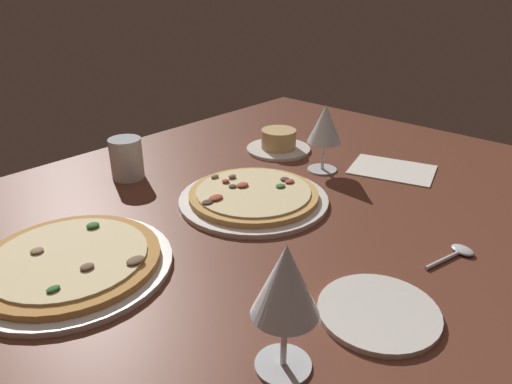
# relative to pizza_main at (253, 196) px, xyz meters

# --- Properties ---
(dining_table) EXTENTS (1.50, 1.10, 0.04)m
(dining_table) POSITION_rel_pizza_main_xyz_m (-0.02, -0.03, -0.03)
(dining_table) COLOR brown
(dining_table) RESTS_ON ground
(pizza_main) EXTENTS (0.31, 0.31, 0.03)m
(pizza_main) POSITION_rel_pizza_main_xyz_m (0.00, 0.00, 0.00)
(pizza_main) COLOR silver
(pizza_main) RESTS_ON dining_table
(pizza_side) EXTENTS (0.32, 0.32, 0.03)m
(pizza_side) POSITION_rel_pizza_main_xyz_m (-0.38, 0.05, -0.00)
(pizza_side) COLOR white
(pizza_side) RESTS_ON dining_table
(ramekin_on_saucer) EXTENTS (0.17, 0.17, 0.06)m
(ramekin_on_saucer) POSITION_rel_pizza_main_xyz_m (0.27, 0.16, 0.01)
(ramekin_on_saucer) COLOR silver
(ramekin_on_saucer) RESTS_ON dining_table
(wine_glass_far) EXTENTS (0.08, 0.08, 0.17)m
(wine_glass_far) POSITION_rel_pizza_main_xyz_m (-0.31, -0.33, 0.11)
(wine_glass_far) COLOR silver
(wine_glass_far) RESTS_ON dining_table
(wine_glass_near) EXTENTS (0.08, 0.08, 0.16)m
(wine_glass_near) POSITION_rel_pizza_main_xyz_m (0.24, -0.01, 0.10)
(wine_glass_near) COLOR silver
(wine_glass_near) RESTS_ON dining_table
(water_glass) EXTENTS (0.07, 0.07, 0.09)m
(water_glass) POSITION_rel_pizza_main_xyz_m (-0.10, 0.30, 0.03)
(water_glass) COLOR silver
(water_glass) RESTS_ON dining_table
(side_plate) EXTENTS (0.17, 0.17, 0.01)m
(side_plate) POSITION_rel_pizza_main_xyz_m (-0.14, -0.37, -0.01)
(side_plate) COLOR silver
(side_plate) RESTS_ON dining_table
(paper_menu) EXTENTS (0.19, 0.22, 0.00)m
(paper_menu) POSITION_rel_pizza_main_xyz_m (0.35, -0.13, -0.01)
(paper_menu) COLOR silver
(paper_menu) RESTS_ON dining_table
(spoon) EXTENTS (0.11, 0.05, 0.01)m
(spoon) POSITION_rel_pizza_main_xyz_m (0.08, -0.39, -0.01)
(spoon) COLOR silver
(spoon) RESTS_ON dining_table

